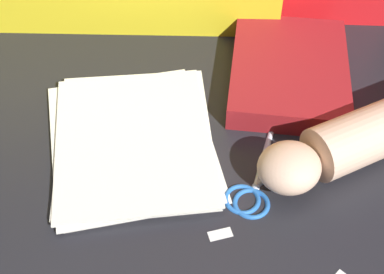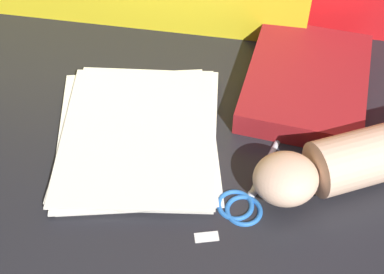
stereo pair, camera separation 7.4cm
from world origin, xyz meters
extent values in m
plane|color=black|center=(0.00, 0.00, 0.00)|extent=(6.00, 6.00, 0.00)
cube|color=white|center=(-0.06, 0.05, 0.00)|extent=(0.23, 0.29, 0.00)
cube|color=white|center=(-0.06, 0.04, 0.00)|extent=(0.26, 0.31, 0.00)
cube|color=white|center=(-0.07, 0.04, 0.01)|extent=(0.26, 0.31, 0.00)
cube|color=white|center=(-0.06, 0.04, 0.01)|extent=(0.24, 0.29, 0.00)
cube|color=white|center=(-0.06, 0.04, 0.01)|extent=(0.24, 0.29, 0.00)
cube|color=maroon|center=(0.21, 0.16, 0.02)|extent=(0.25, 0.29, 0.04)
sphere|color=silver|center=(0.11, -0.06, 0.00)|extent=(0.01, 0.01, 0.01)
cylinder|color=silver|center=(0.13, -0.01, 0.00)|extent=(0.06, 0.12, 0.01)
torus|color=blue|center=(0.10, -0.09, 0.00)|extent=(0.07, 0.07, 0.01)
cylinder|color=silver|center=(0.16, -0.02, 0.00)|extent=(0.10, 0.08, 0.01)
torus|color=blue|center=(0.08, -0.08, 0.00)|extent=(0.07, 0.07, 0.01)
ellipsoid|color=beige|center=(0.15, -0.06, 0.04)|extent=(0.11, 0.11, 0.06)
cube|color=white|center=(0.05, -0.13, 0.00)|extent=(0.03, 0.02, 0.00)
camera|label=1|loc=(-0.03, -0.51, 0.61)|focal=50.00mm
camera|label=2|loc=(0.04, -0.51, 0.61)|focal=50.00mm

